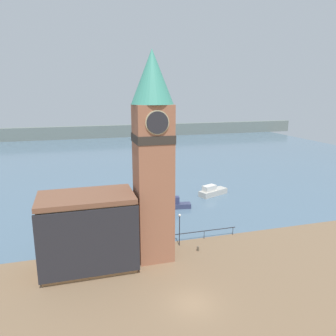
{
  "coord_description": "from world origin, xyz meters",
  "views": [
    {
      "loc": [
        -9.3,
        -24.19,
        18.56
      ],
      "look_at": [
        -0.22,
        7.1,
        10.94
      ],
      "focal_mm": 35.0,
      "sensor_mm": 36.0,
      "label": 1
    }
  ],
  "objects_px": {
    "pier_building": "(88,232)",
    "lamp_post": "(180,224)",
    "boat_near": "(177,204)",
    "clock_tower": "(153,153)",
    "mooring_bollard_near": "(198,248)",
    "boat_far": "(212,191)"
  },
  "relations": [
    {
      "from": "pier_building",
      "to": "boat_near",
      "type": "relative_size",
      "value": 2.33
    },
    {
      "from": "clock_tower",
      "to": "mooring_bollard_near",
      "type": "xyz_separation_m",
      "value": [
        5.34,
        -0.23,
        -11.78
      ]
    },
    {
      "from": "boat_far",
      "to": "boat_near",
      "type": "bearing_deg",
      "value": -173.34
    },
    {
      "from": "pier_building",
      "to": "mooring_bollard_near",
      "type": "xyz_separation_m",
      "value": [
        12.61,
        0.14,
        -3.76
      ]
    },
    {
      "from": "clock_tower",
      "to": "mooring_bollard_near",
      "type": "distance_m",
      "value": 12.93
    },
    {
      "from": "pier_building",
      "to": "boat_far",
      "type": "distance_m",
      "value": 30.34
    },
    {
      "from": "boat_near",
      "to": "lamp_post",
      "type": "height_order",
      "value": "lamp_post"
    },
    {
      "from": "mooring_bollard_near",
      "to": "lamp_post",
      "type": "xyz_separation_m",
      "value": [
        -1.7,
        1.95,
        2.54
      ]
    },
    {
      "from": "lamp_post",
      "to": "pier_building",
      "type": "bearing_deg",
      "value": -169.12
    },
    {
      "from": "pier_building",
      "to": "lamp_post",
      "type": "bearing_deg",
      "value": 10.88
    },
    {
      "from": "pier_building",
      "to": "boat_near",
      "type": "bearing_deg",
      "value": 45.57
    },
    {
      "from": "boat_near",
      "to": "clock_tower",
      "type": "bearing_deg",
      "value": -108.18
    },
    {
      "from": "boat_far",
      "to": "mooring_bollard_near",
      "type": "distance_m",
      "value": 22.0
    },
    {
      "from": "pier_building",
      "to": "lamp_post",
      "type": "relative_size",
      "value": 2.4
    },
    {
      "from": "boat_far",
      "to": "mooring_bollard_near",
      "type": "relative_size",
      "value": 9.75
    },
    {
      "from": "boat_near",
      "to": "pier_building",
      "type": "bearing_deg",
      "value": -125.8
    },
    {
      "from": "boat_far",
      "to": "lamp_post",
      "type": "bearing_deg",
      "value": -147.09
    },
    {
      "from": "pier_building",
      "to": "boat_far",
      "type": "xyz_separation_m",
      "value": [
        22.95,
        19.56,
        -3.35
      ]
    },
    {
      "from": "boat_near",
      "to": "mooring_bollard_near",
      "type": "relative_size",
      "value": 6.94
    },
    {
      "from": "boat_near",
      "to": "mooring_bollard_near",
      "type": "xyz_separation_m",
      "value": [
        -2.01,
        -14.76,
        -0.37
      ]
    },
    {
      "from": "clock_tower",
      "to": "boat_near",
      "type": "relative_size",
      "value": 5.33
    },
    {
      "from": "pier_building",
      "to": "boat_near",
      "type": "xyz_separation_m",
      "value": [
        14.62,
        14.91,
        -3.39
      ]
    }
  ]
}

